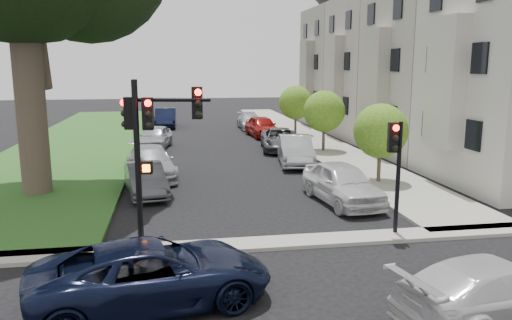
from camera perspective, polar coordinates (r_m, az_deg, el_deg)
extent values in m
plane|color=black|center=(13.15, 3.67, -12.68)|extent=(140.00, 140.00, 0.00)
cube|color=#245A1B|center=(36.64, -19.13, 2.07)|extent=(8.00, 44.00, 0.12)
cube|color=#9D9D9D|center=(37.35, 5.44, 2.77)|extent=(3.50, 44.00, 0.12)
cube|color=#9D9D9D|center=(14.94, 1.92, -9.47)|extent=(60.00, 1.00, 0.12)
cube|color=beige|center=(22.82, 20.85, 8.25)|extent=(0.70, 2.20, 5.50)
cube|color=black|center=(22.96, 21.68, 10.71)|extent=(0.08, 3.60, 6.00)
cube|color=#ABA895|center=(31.23, 20.15, 9.71)|extent=(7.00, 7.40, 10.00)
cube|color=#ABA895|center=(29.55, 13.49, 9.07)|extent=(0.70, 2.20, 5.50)
cube|color=black|center=(29.66, 14.12, 10.98)|extent=(0.08, 3.60, 6.00)
cube|color=#9A9692|center=(37.95, 14.53, 10.09)|extent=(7.00, 7.40, 10.00)
cube|color=#9A9692|center=(36.58, 8.89, 9.51)|extent=(0.70, 2.20, 5.50)
cube|color=black|center=(36.67, 9.39, 11.06)|extent=(0.08, 3.60, 6.00)
cube|color=gray|center=(44.92, 10.62, 10.30)|extent=(7.00, 7.40, 10.00)
cube|color=gray|center=(43.76, 5.78, 9.77)|extent=(0.70, 2.20, 5.50)
cube|color=black|center=(43.84, 6.20, 11.07)|extent=(0.08, 3.60, 6.00)
cylinder|color=brown|center=(21.84, -24.45, 7.13)|extent=(1.16, 1.16, 8.41)
cylinder|color=brown|center=(22.88, 13.87, -0.56)|extent=(0.17, 0.17, 1.71)
sphere|color=#3C641A|center=(22.63, 14.05, 3.27)|extent=(2.40, 2.40, 2.40)
cylinder|color=brown|center=(30.62, 7.72, 2.54)|extent=(0.18, 0.18, 1.79)
sphere|color=#3C641A|center=(30.44, 7.80, 5.54)|extent=(2.50, 2.50, 2.50)
cylinder|color=brown|center=(37.42, 4.52, 4.10)|extent=(0.18, 0.18, 1.80)
sphere|color=#3C641A|center=(37.27, 4.56, 6.57)|extent=(2.52, 2.52, 2.52)
cylinder|color=black|center=(14.25, -13.34, -0.85)|extent=(0.19, 0.19, 4.86)
cylinder|color=black|center=(13.97, -9.44, 6.81)|extent=(2.05, 0.44, 0.11)
cube|color=black|center=(14.01, -12.27, 5.19)|extent=(0.32, 0.29, 0.89)
cube|color=black|center=(13.99, -6.74, 6.50)|extent=(0.32, 0.29, 0.89)
cube|color=black|center=(14.28, -14.30, 5.20)|extent=(0.29, 0.32, 0.89)
sphere|color=#FF0C05|center=(13.85, -12.35, 6.36)|extent=(0.19, 0.19, 0.19)
sphere|color=black|center=(13.91, -12.25, 3.91)|extent=(0.19, 0.19, 0.19)
cube|color=black|center=(14.24, -12.41, -0.82)|extent=(0.36, 0.28, 0.35)
cube|color=#FF5905|center=(14.11, -12.43, -0.93)|extent=(0.21, 0.03, 0.21)
cylinder|color=black|center=(15.85, 15.91, -2.19)|extent=(0.15, 0.15, 3.57)
cube|color=black|center=(15.52, 15.37, 2.51)|extent=(0.32, 0.29, 0.89)
sphere|color=#FF0C05|center=(15.35, 15.65, 3.54)|extent=(0.19, 0.19, 0.19)
imported|color=black|center=(11.44, -11.73, -12.62)|extent=(5.64, 3.46, 1.46)
imported|color=silver|center=(11.73, 25.82, -13.26)|extent=(4.85, 2.75, 1.33)
imported|color=silver|center=(19.42, 9.83, -2.61)|extent=(2.37, 4.80, 1.57)
imported|color=#999BA0|center=(26.64, 4.51, 1.11)|extent=(2.25, 4.87, 1.55)
imported|color=#3F4247|center=(31.11, 2.78, 2.36)|extent=(2.89, 5.17, 1.37)
imported|color=maroon|center=(37.02, 0.70, 3.86)|extent=(2.24, 4.69, 1.55)
imported|color=#999BA0|center=(41.59, -0.68, 4.45)|extent=(1.84, 4.48, 1.30)
imported|color=#3F4247|center=(20.81, -12.52, -2.18)|extent=(2.06, 4.16, 1.31)
imported|color=#999BA0|center=(23.95, -11.95, -0.28)|extent=(2.73, 5.29, 1.47)
imported|color=#999BA0|center=(32.44, -11.46, 2.59)|extent=(2.44, 4.52, 1.46)
imported|color=black|center=(43.51, -10.29, 4.77)|extent=(1.82, 4.93, 1.61)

